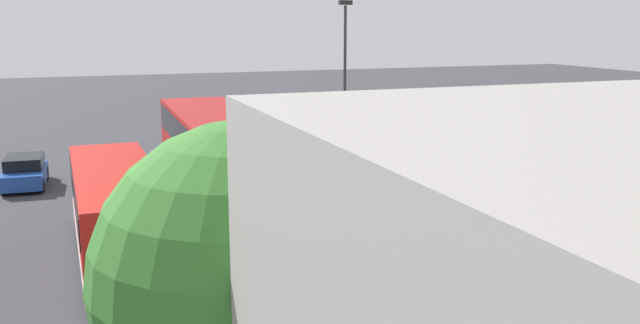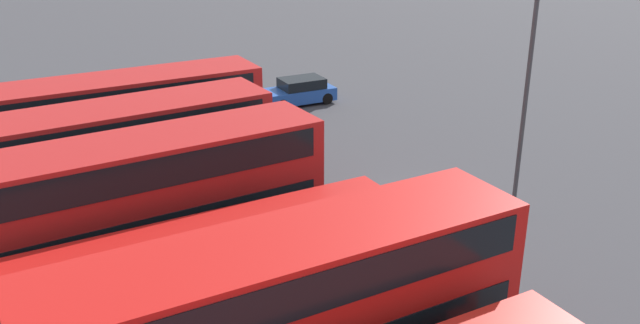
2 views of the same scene
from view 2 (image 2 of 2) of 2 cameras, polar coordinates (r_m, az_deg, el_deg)
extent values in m
plane|color=#38383D|center=(25.91, 7.85, -3.94)|extent=(140.00, 140.00, 0.00)
cube|color=#B71411|center=(15.18, -2.50, -13.30)|extent=(2.61, 10.93, 4.20)
cube|color=black|center=(14.37, -2.59, -8.40)|extent=(2.66, 10.13, 0.90)
cube|color=black|center=(18.03, 13.43, -8.53)|extent=(2.25, 0.07, 1.10)
cylinder|color=black|center=(18.84, 7.32, -12.72)|extent=(0.31, 1.10, 1.10)
cube|color=#B71411|center=(18.45, -9.52, -9.61)|extent=(2.66, 11.49, 2.60)
cube|color=silver|center=(19.00, -9.32, -12.25)|extent=(2.70, 11.53, 0.55)
cube|color=black|center=(18.15, -9.63, -7.99)|extent=(2.71, 10.69, 0.90)
cube|color=black|center=(20.48, 5.69, -4.14)|extent=(2.25, 0.08, 1.10)
cylinder|color=black|center=(21.43, 0.62, -7.91)|extent=(0.31, 1.10, 1.10)
cylinder|color=black|center=(19.79, 3.91, -10.72)|extent=(0.31, 1.10, 1.10)
cube|color=#A51919|center=(20.97, -13.29, -3.40)|extent=(2.80, 10.07, 4.20)
cube|color=silver|center=(21.79, -12.88, -7.75)|extent=(2.84, 10.11, 0.55)
cube|color=black|center=(21.05, -13.25, -3.89)|extent=(2.84, 9.27, 0.90)
cube|color=black|center=(20.39, -13.65, 0.42)|extent=(2.84, 9.27, 0.90)
cube|color=black|center=(22.87, -1.26, -1.15)|extent=(2.25, 0.12, 1.10)
cylinder|color=black|center=(23.89, -5.56, -4.69)|extent=(0.33, 1.11, 1.10)
cylinder|color=black|center=(22.11, -2.99, -6.94)|extent=(0.33, 1.11, 1.10)
cylinder|color=black|center=(22.20, -22.73, -8.66)|extent=(0.33, 1.11, 1.10)
cylinder|color=black|center=(20.26, -21.63, -11.56)|extent=(0.33, 1.11, 1.10)
cube|color=#A51919|center=(24.12, -16.18, -0.30)|extent=(2.83, 10.35, 4.20)
cube|color=silver|center=(24.84, -15.75, -4.20)|extent=(2.87, 10.39, 0.55)
cube|color=black|center=(24.19, -16.14, -0.73)|extent=(2.86, 9.55, 0.90)
cube|color=black|center=(23.62, -16.56, 3.08)|extent=(2.86, 9.55, 0.90)
cube|color=black|center=(25.84, -5.11, 1.53)|extent=(2.25, 0.12, 1.10)
cylinder|color=black|center=(26.89, -8.79, -1.72)|extent=(0.33, 1.11, 1.10)
cylinder|color=black|center=(25.00, -6.76, -3.49)|extent=(0.33, 1.11, 1.10)
cylinder|color=black|center=(25.35, -24.59, -5.10)|extent=(0.33, 1.11, 1.10)
cylinder|color=black|center=(23.33, -23.80, -7.31)|extent=(0.33, 1.11, 1.10)
cube|color=#A51919|center=(27.67, -16.52, 2.51)|extent=(2.80, 11.31, 4.20)
cube|color=silver|center=(28.29, -16.13, -0.97)|extent=(2.84, 11.35, 0.55)
cube|color=black|center=(27.73, -16.47, 2.12)|extent=(2.84, 10.51, 0.90)
cube|color=black|center=(27.23, -16.85, 5.49)|extent=(2.84, 10.51, 0.90)
cube|color=black|center=(29.28, -5.66, 3.97)|extent=(2.25, 0.11, 1.10)
cylinder|color=black|center=(30.36, -8.86, 1.07)|extent=(0.32, 1.11, 1.10)
cylinder|color=black|center=(28.38, -7.29, -0.34)|extent=(0.32, 1.11, 1.10)
cylinder|color=black|center=(28.93, -24.76, -1.84)|extent=(0.32, 1.11, 1.10)
cylinder|color=black|center=(26.85, -24.33, -3.56)|extent=(0.32, 1.11, 1.10)
cube|color=red|center=(31.08, -18.18, 2.86)|extent=(2.65, 10.18, 2.60)
cube|color=silver|center=(31.41, -17.96, 1.10)|extent=(2.69, 10.22, 0.55)
cube|color=black|center=(30.90, -18.31, 3.91)|extent=(2.70, 9.38, 0.90)
cube|color=black|center=(32.24, -9.46, 5.46)|extent=(2.25, 0.08, 1.10)
cylinder|color=black|center=(33.33, -12.28, 2.72)|extent=(0.31, 1.10, 1.10)
cylinder|color=black|center=(31.30, -10.95, 1.57)|extent=(0.31, 1.10, 1.10)
cylinder|color=black|center=(32.04, -24.79, 0.36)|extent=(0.31, 1.10, 1.10)
cylinder|color=black|center=(29.93, -24.26, -1.00)|extent=(0.31, 1.10, 1.10)
cube|color=#1E479E|center=(38.21, -1.79, 5.64)|extent=(2.00, 4.00, 0.70)
cube|color=black|center=(38.12, -1.53, 6.58)|extent=(1.76, 2.43, 0.55)
cylinder|color=black|center=(37.04, -3.17, 4.75)|extent=(0.25, 0.65, 0.64)
cylinder|color=black|center=(38.45, -4.14, 5.38)|extent=(0.25, 0.65, 0.64)
cylinder|color=black|center=(38.15, 0.58, 5.30)|extent=(0.25, 0.65, 0.64)
cylinder|color=black|center=(39.52, -0.49, 5.89)|extent=(0.25, 0.65, 0.64)
cylinder|color=#38383D|center=(24.71, 16.68, 4.54)|extent=(0.16, 0.16, 8.44)
camera|label=1|loc=(35.11, -59.15, 5.59)|focal=38.66mm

